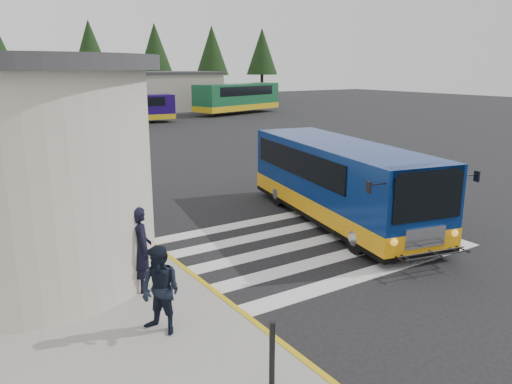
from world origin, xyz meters
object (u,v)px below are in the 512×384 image
bollard (272,355)px  far_bus_b (237,97)px  pedestrian_a (141,249)px  transit_bus (339,185)px  pedestrian_b (160,290)px  far_bus_a (126,108)px

bollard → far_bus_b: size_ratio=0.10×
far_bus_b → bollard: bearing=133.1°
pedestrian_a → far_bus_b: 42.25m
transit_bus → pedestrian_b: bearing=-142.4°
bollard → far_bus_b: 45.62m
far_bus_a → far_bus_b: bearing=-70.0°
transit_bus → pedestrian_a: bearing=-154.5°
pedestrian_a → transit_bus: bearing=-66.7°
pedestrian_b → far_bus_b: bearing=119.2°
pedestrian_a → far_bus_a: 34.00m
pedestrian_a → bollard: size_ratio=1.73×
transit_bus → pedestrian_a: (-7.03, -1.73, -0.12)m
pedestrian_b → pedestrian_a: bearing=141.2°
pedestrian_a → far_bus_a: bearing=-8.8°
pedestrian_a → bollard: pedestrian_a is taller
far_bus_a → far_bus_b: (12.71, 2.89, 0.36)m
transit_bus → far_bus_b: far_bus_b is taller
far_bus_b → pedestrian_b: bearing=130.7°
transit_bus → bollard: (-6.65, -5.93, -0.50)m
transit_bus → far_bus_a: 30.76m
pedestrian_a → bollard: (0.38, -4.20, -0.38)m
transit_bus → far_bus_a: transit_bus is taller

